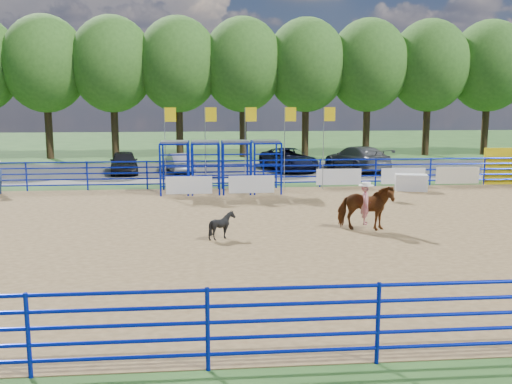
# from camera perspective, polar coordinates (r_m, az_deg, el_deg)

# --- Properties ---
(ground) EXTENTS (120.00, 120.00, 0.00)m
(ground) POSITION_cam_1_polar(r_m,az_deg,el_deg) (20.10, 3.63, -4.08)
(ground) COLOR #335C25
(ground) RESTS_ON ground
(arena_dirt) EXTENTS (30.00, 20.00, 0.02)m
(arena_dirt) POSITION_cam_1_polar(r_m,az_deg,el_deg) (20.10, 3.63, -4.05)
(arena_dirt) COLOR olive
(arena_dirt) RESTS_ON ground
(gravel_strip) EXTENTS (40.00, 10.00, 0.01)m
(gravel_strip) POSITION_cam_1_polar(r_m,az_deg,el_deg) (36.74, -0.37, 2.12)
(gravel_strip) COLOR slate
(gravel_strip) RESTS_ON ground
(announcer_table) EXTENTS (1.70, 1.10, 0.83)m
(announcer_table) POSITION_cam_1_polar(r_m,az_deg,el_deg) (29.89, 15.24, 0.93)
(announcer_table) COLOR silver
(announcer_table) RESTS_ON arena_dirt
(horse_and_rider) EXTENTS (2.11, 1.34, 2.43)m
(horse_and_rider) POSITION_cam_1_polar(r_m,az_deg,el_deg) (20.54, 10.90, -1.30)
(horse_and_rider) COLOR brown
(horse_and_rider) RESTS_ON arena_dirt
(calf) EXTENTS (0.95, 0.87, 0.93)m
(calf) POSITION_cam_1_polar(r_m,az_deg,el_deg) (19.07, -3.41, -3.33)
(calf) COLOR black
(calf) RESTS_ON arena_dirt
(car_a) EXTENTS (2.22, 4.30, 1.40)m
(car_a) POSITION_cam_1_polar(r_m,az_deg,el_deg) (36.44, -13.06, 2.93)
(car_a) COLOR black
(car_a) RESTS_ON gravel_strip
(car_b) EXTENTS (2.18, 3.95, 1.23)m
(car_b) POSITION_cam_1_polar(r_m,az_deg,el_deg) (36.35, -7.68, 2.94)
(car_b) COLOR gray
(car_b) RESTS_ON gravel_strip
(car_c) EXTENTS (3.72, 5.64, 1.44)m
(car_c) POSITION_cam_1_polar(r_m,az_deg,el_deg) (36.89, 3.28, 3.27)
(car_c) COLOR black
(car_c) RESTS_ON gravel_strip
(car_d) EXTENTS (3.78, 5.94, 1.60)m
(car_d) POSITION_cam_1_polar(r_m,az_deg,el_deg) (37.28, 10.05, 3.33)
(car_d) COLOR slate
(car_d) RESTS_ON gravel_strip
(perimeter_fence) EXTENTS (30.10, 20.10, 1.50)m
(perimeter_fence) POSITION_cam_1_polar(r_m,az_deg,el_deg) (19.94, 3.65, -1.98)
(perimeter_fence) COLOR #081BB6
(perimeter_fence) RESTS_ON ground
(chute_assembly) EXTENTS (19.32, 2.41, 4.20)m
(chute_assembly) POSITION_cam_1_polar(r_m,az_deg,el_deg) (28.39, -2.84, 2.49)
(chute_assembly) COLOR #081BB6
(chute_assembly) RESTS_ON ground
(treeline) EXTENTS (56.40, 6.40, 11.24)m
(treeline) POSITION_cam_1_polar(r_m,az_deg,el_deg) (45.50, -1.33, 13.03)
(treeline) COLOR #3F2B19
(treeline) RESTS_ON ground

